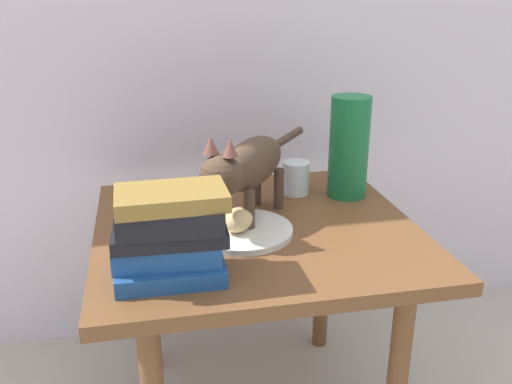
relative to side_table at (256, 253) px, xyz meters
name	(u,v)px	position (x,y,z in m)	size (l,w,h in m)	color
side_table	(256,253)	(0.00, 0.00, 0.00)	(0.72, 0.67, 0.53)	brown
plate	(242,231)	(-0.04, -0.04, 0.08)	(0.22, 0.22, 0.01)	silver
bread_roll	(238,220)	(-0.05, -0.05, 0.11)	(0.08, 0.06, 0.05)	#E0BC7A
cat	(248,167)	(-0.01, 0.02, 0.20)	(0.32, 0.40, 0.23)	#4C3828
book_stack	(170,234)	(-0.20, -0.20, 0.16)	(0.21, 0.14, 0.17)	#1E4C8C
green_vase	(349,147)	(0.27, 0.14, 0.20)	(0.10, 0.10, 0.26)	#196B38
candle_jar	(296,179)	(0.14, 0.18, 0.11)	(0.07, 0.07, 0.08)	silver
tv_remote	(166,200)	(-0.19, 0.17, 0.08)	(0.15, 0.04, 0.02)	black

